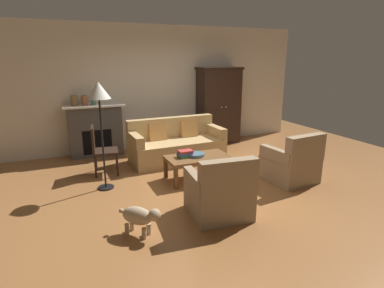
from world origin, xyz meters
TOP-DOWN VIEW (x-y plane):
  - ground_plane at (0.00, 0.00)m, footprint 9.60×9.60m
  - back_wall at (0.00, 2.55)m, footprint 7.20×0.10m
  - fireplace at (-1.55, 2.30)m, footprint 1.26×0.48m
  - armoire at (1.40, 2.22)m, footprint 1.06×0.57m
  - couch at (-0.07, 1.30)m, footprint 1.94×0.91m
  - coffee_table at (-0.10, 0.14)m, footprint 1.10×0.60m
  - fruit_bowl at (-0.12, 0.16)m, footprint 0.30×0.30m
  - book_stack at (-0.32, 0.19)m, footprint 0.26×0.19m
  - mantel_vase_bronze at (-1.93, 2.28)m, footprint 0.14×0.14m
  - mantel_vase_terracotta at (-1.73, 2.28)m, footprint 0.13×0.13m
  - mantel_vase_jade at (-1.55, 2.28)m, footprint 0.09×0.09m
  - armchair_near_left at (-0.38, -1.20)m, footprint 0.84×0.84m
  - armchair_near_right at (1.34, -0.60)m, footprint 0.84×0.84m
  - side_chair_wooden at (-1.62, 1.07)m, footprint 0.49×0.49m
  - floor_lamp at (-1.66, 0.37)m, footprint 0.36×0.36m
  - dog at (-1.49, -1.25)m, footprint 0.45×0.46m

SIDE VIEW (x-z plane):
  - ground_plane at x=0.00m, z-range 0.00..0.00m
  - dog at x=-1.49m, z-range 0.05..0.44m
  - armchair_near_left at x=-0.38m, z-range -0.12..0.76m
  - armchair_near_right at x=1.34m, z-range -0.12..0.76m
  - couch at x=-0.07m, z-range -0.11..0.75m
  - coffee_table at x=-0.10m, z-range 0.16..0.58m
  - fruit_bowl at x=-0.12m, z-range 0.42..0.47m
  - book_stack at x=-0.32m, z-range 0.42..0.54m
  - side_chair_wooden at x=-1.62m, z-range 0.06..0.96m
  - fireplace at x=-1.55m, z-range 0.01..1.13m
  - armoire at x=1.40m, z-range 0.00..1.86m
  - mantel_vase_terracotta at x=-1.73m, z-range 1.12..1.32m
  - mantel_vase_bronze at x=-1.93m, z-range 1.12..1.33m
  - mantel_vase_jade at x=-1.55m, z-range 1.12..1.36m
  - back_wall at x=0.00m, z-range 0.00..2.80m
  - floor_lamp at x=-1.66m, z-range 0.64..2.37m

